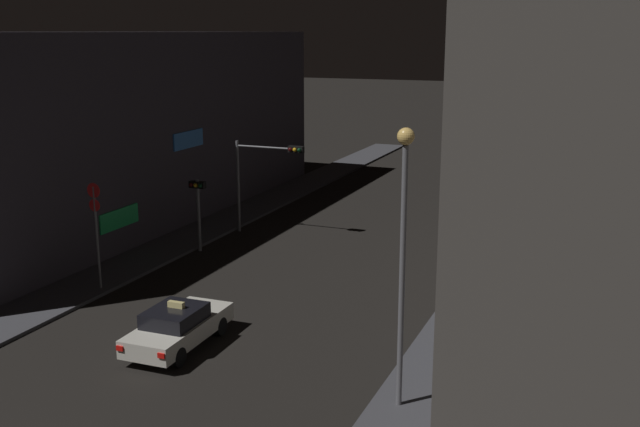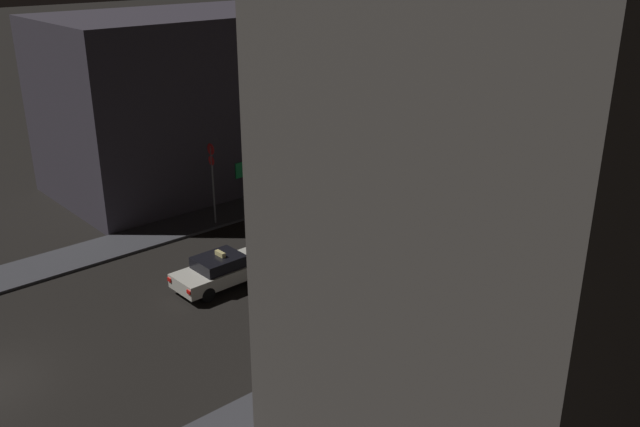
{
  "view_description": "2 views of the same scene",
  "coord_description": "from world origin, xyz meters",
  "px_view_note": "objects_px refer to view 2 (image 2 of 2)",
  "views": [
    {
      "loc": [
        12.37,
        -9.63,
        10.28
      ],
      "look_at": [
        1.0,
        18.1,
        2.99
      ],
      "focal_mm": 42.12,
      "sensor_mm": 36.0,
      "label": 1
    },
    {
      "loc": [
        22.03,
        -4.33,
        13.97
      ],
      "look_at": [
        -1.04,
        16.01,
        1.79
      ],
      "focal_mm": 38.51,
      "sensor_mm": 36.0,
      "label": 2
    }
  ],
  "objects_px": {
    "traffic_light_overhead": "(384,135)",
    "sign_pole_left": "(213,176)",
    "street_lamp_near_block": "(323,242)",
    "traffic_light_left_kerb": "(316,159)",
    "taxi": "(222,270)"
  },
  "relations": [
    {
      "from": "taxi",
      "to": "traffic_light_left_kerb",
      "type": "height_order",
      "value": "traffic_light_left_kerb"
    },
    {
      "from": "traffic_light_overhead",
      "to": "sign_pole_left",
      "type": "height_order",
      "value": "traffic_light_overhead"
    },
    {
      "from": "traffic_light_overhead",
      "to": "street_lamp_near_block",
      "type": "relative_size",
      "value": 0.62
    },
    {
      "from": "street_lamp_near_block",
      "to": "taxi",
      "type": "bearing_deg",
      "value": 170.91
    },
    {
      "from": "taxi",
      "to": "traffic_light_left_kerb",
      "type": "relative_size",
      "value": 1.28
    },
    {
      "from": "taxi",
      "to": "traffic_light_overhead",
      "type": "distance_m",
      "value": 14.79
    },
    {
      "from": "sign_pole_left",
      "to": "street_lamp_near_block",
      "type": "bearing_deg",
      "value": -19.02
    },
    {
      "from": "traffic_light_left_kerb",
      "to": "traffic_light_overhead",
      "type": "bearing_deg",
      "value": 69.62
    },
    {
      "from": "taxi",
      "to": "sign_pole_left",
      "type": "bearing_deg",
      "value": 149.36
    },
    {
      "from": "traffic_light_left_kerb",
      "to": "street_lamp_near_block",
      "type": "relative_size",
      "value": 0.45
    },
    {
      "from": "taxi",
      "to": "traffic_light_left_kerb",
      "type": "bearing_deg",
      "value": 117.65
    },
    {
      "from": "sign_pole_left",
      "to": "street_lamp_near_block",
      "type": "xyz_separation_m",
      "value": [
        14.0,
        -4.83,
        2.36
      ]
    },
    {
      "from": "taxi",
      "to": "traffic_light_left_kerb",
      "type": "distance_m",
      "value": 11.47
    },
    {
      "from": "traffic_light_left_kerb",
      "to": "sign_pole_left",
      "type": "relative_size",
      "value": 0.8
    },
    {
      "from": "taxi",
      "to": "street_lamp_near_block",
      "type": "relative_size",
      "value": 0.58
    }
  ]
}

